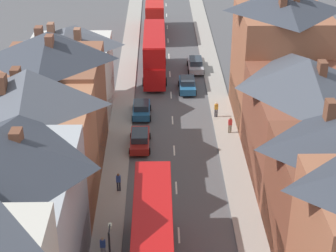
# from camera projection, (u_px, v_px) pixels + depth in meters

# --- Properties ---
(pavement_left) EXTENTS (2.20, 104.00, 0.14)m
(pavement_left) POSITION_uv_depth(u_px,v_px,m) (122.00, 111.00, 57.63)
(pavement_left) COLOR #A8A399
(pavement_left) RESTS_ON ground
(pavement_right) EXTENTS (2.20, 104.00, 0.14)m
(pavement_right) POSITION_uv_depth(u_px,v_px,m) (221.00, 110.00, 57.79)
(pavement_right) COLOR #A8A399
(pavement_right) RESTS_ON ground
(centre_line_dashes) EXTENTS (0.14, 97.80, 0.01)m
(centre_line_dashes) POSITION_uv_depth(u_px,v_px,m) (172.00, 120.00, 55.97)
(centre_line_dashes) COLOR silver
(centre_line_dashes) RESTS_ON ground
(terrace_row_left) EXTENTS (8.00, 56.61, 12.69)m
(terrace_row_left) POSITION_uv_depth(u_px,v_px,m) (12.00, 208.00, 33.58)
(terrace_row_left) COLOR #BCB7A8
(terrace_row_left) RESTS_ON ground
(double_decker_bus_lead) EXTENTS (2.74, 10.80, 5.30)m
(double_decker_bus_lead) POSITION_uv_depth(u_px,v_px,m) (153.00, 238.00, 35.43)
(double_decker_bus_lead) COLOR red
(double_decker_bus_lead) RESTS_ON ground
(double_decker_bus_mid_street) EXTENTS (2.74, 10.80, 5.30)m
(double_decker_bus_mid_street) POSITION_uv_depth(u_px,v_px,m) (155.00, 15.00, 78.24)
(double_decker_bus_mid_street) COLOR red
(double_decker_bus_mid_street) RESTS_ON ground
(double_decker_bus_far_approaching) EXTENTS (2.74, 10.80, 5.30)m
(double_decker_bus_far_approaching) POSITION_uv_depth(u_px,v_px,m) (154.00, 53.00, 64.81)
(double_decker_bus_far_approaching) COLOR red
(double_decker_bus_far_approaching) RESTS_ON ground
(car_near_blue) EXTENTS (1.90, 4.13, 1.62)m
(car_near_blue) POSITION_uv_depth(u_px,v_px,m) (187.00, 84.00, 61.87)
(car_near_blue) COLOR #236093
(car_near_blue) RESTS_ON ground
(car_near_silver) EXTENTS (1.90, 3.85, 1.59)m
(car_near_silver) POSITION_uv_depth(u_px,v_px,m) (141.00, 109.00, 56.40)
(car_near_silver) COLOR #236093
(car_near_silver) RESTS_ON ground
(car_parked_right_a) EXTENTS (1.90, 4.46, 1.58)m
(car_parked_right_a) POSITION_uv_depth(u_px,v_px,m) (140.00, 139.00, 50.87)
(car_parked_right_a) COLOR maroon
(car_parked_right_a) RESTS_ON ground
(car_mid_black) EXTENTS (1.90, 4.56, 1.58)m
(car_mid_black) POSITION_uv_depth(u_px,v_px,m) (196.00, 64.00, 67.24)
(car_mid_black) COLOR #B7BABF
(car_mid_black) RESTS_ON ground
(pedestrian_mid_left) EXTENTS (0.36, 0.22, 1.61)m
(pedestrian_mid_left) POSITION_uv_depth(u_px,v_px,m) (103.00, 246.00, 37.41)
(pedestrian_mid_left) COLOR gray
(pedestrian_mid_left) RESTS_ON pavement_left
(pedestrian_mid_right) EXTENTS (0.36, 0.22, 1.61)m
(pedestrian_mid_right) POSITION_uv_depth(u_px,v_px,m) (118.00, 181.00, 44.35)
(pedestrian_mid_right) COLOR #23232D
(pedestrian_mid_right) RESTS_ON pavement_left
(pedestrian_far_left) EXTENTS (0.36, 0.22, 1.61)m
(pedestrian_far_left) POSITION_uv_depth(u_px,v_px,m) (230.00, 124.00, 52.97)
(pedestrian_far_left) COLOR brown
(pedestrian_far_left) RESTS_ON pavement_right
(pedestrian_far_right) EXTENTS (0.36, 0.22, 1.61)m
(pedestrian_far_right) POSITION_uv_depth(u_px,v_px,m) (216.00, 109.00, 55.93)
(pedestrian_far_right) COLOR #23232D
(pedestrian_far_right) RESTS_ON pavement_right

